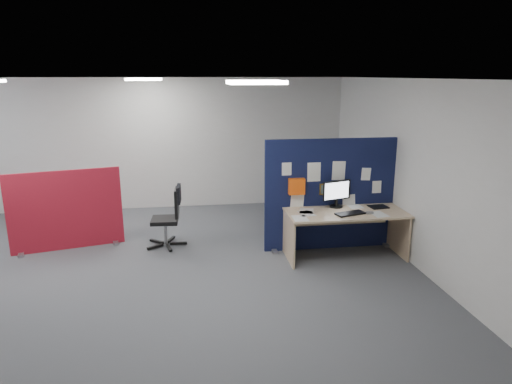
{
  "coord_description": "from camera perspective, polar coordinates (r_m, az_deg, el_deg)",
  "views": [
    {
      "loc": [
        1.26,
        -6.07,
        2.75
      ],
      "look_at": [
        2.25,
        0.65,
        1.0
      ],
      "focal_mm": 32.0,
      "sensor_mm": 36.0,
      "label": 1
    }
  ],
  "objects": [
    {
      "name": "office_chair",
      "position": [
        7.56,
        -10.59,
        -2.56
      ],
      "size": [
        0.64,
        0.67,
        1.0
      ],
      "rotation": [
        0.0,
        0.0,
        -0.05
      ],
      "color": "black",
      "rests_on": "floor"
    },
    {
      "name": "monitor_main",
      "position": [
        7.23,
        10.05,
        -0.06
      ],
      "size": [
        0.47,
        0.2,
        0.42
      ],
      "rotation": [
        0.0,
        0.0,
        0.3
      ],
      "color": "black",
      "rests_on": "main_desk"
    },
    {
      "name": "paper_tray",
      "position": [
        7.42,
        15.05,
        -1.79
      ],
      "size": [
        0.3,
        0.25,
        0.01
      ],
      "primitive_type": "cube",
      "rotation": [
        0.0,
        0.0,
        0.12
      ],
      "color": "black",
      "rests_on": "main_desk"
    },
    {
      "name": "mouse",
      "position": [
        7.04,
        14.03,
        -2.53
      ],
      "size": [
        0.1,
        0.06,
        0.03
      ],
      "primitive_type": "cube",
      "rotation": [
        0.0,
        0.0,
        -0.02
      ],
      "color": "gray",
      "rests_on": "main_desk"
    },
    {
      "name": "red_divider",
      "position": [
        7.9,
        -22.65,
        -2.2
      ],
      "size": [
        1.69,
        0.46,
        1.3
      ],
      "rotation": [
        0.0,
        0.0,
        0.24
      ],
      "color": "maroon",
      "rests_on": "floor"
    },
    {
      "name": "desk_papers",
      "position": [
        6.98,
        9.19,
        -2.54
      ],
      "size": [
        1.44,
        0.81,
        0.0
      ],
      "color": "white",
      "rests_on": "main_desk"
    },
    {
      "name": "main_desk",
      "position": [
        7.16,
        10.99,
        -3.61
      ],
      "size": [
        1.82,
        0.81,
        0.73
      ],
      "color": "#D1AC86",
      "rests_on": "floor"
    },
    {
      "name": "wall_back",
      "position": [
        9.75,
        -15.76,
        5.67
      ],
      "size": [
        9.0,
        0.02,
        2.7
      ],
      "primitive_type": "cube",
      "color": "silver",
      "rests_on": "floor"
    },
    {
      "name": "ceiling_lights",
      "position": [
        6.8,
        -16.64,
        13.2
      ],
      "size": [
        4.1,
        4.1,
        0.04
      ],
      "color": "white",
      "rests_on": "ceiling"
    },
    {
      "name": "wall_right",
      "position": [
        7.02,
        19.34,
        2.13
      ],
      "size": [
        0.02,
        7.0,
        2.7
      ],
      "primitive_type": "cube",
      "color": "silver",
      "rests_on": "floor"
    },
    {
      "name": "keyboard",
      "position": [
        6.95,
        11.7,
        -2.65
      ],
      "size": [
        0.48,
        0.3,
        0.02
      ],
      "primitive_type": "cube",
      "rotation": [
        0.0,
        0.0,
        0.28
      ],
      "color": "black",
      "rests_on": "main_desk"
    },
    {
      "name": "navy_divider",
      "position": [
        7.35,
        9.37,
        -0.34
      ],
      "size": [
        2.18,
        0.3,
        1.79
      ],
      "color": "black",
      "rests_on": "floor"
    },
    {
      "name": "floor",
      "position": [
        6.78,
        -18.6,
        -10.27
      ],
      "size": [
        9.0,
        9.0,
        0.0
      ],
      "primitive_type": "plane",
      "color": "#4F5257",
      "rests_on": "ground"
    },
    {
      "name": "ceiling",
      "position": [
        6.2,
        -20.65,
        13.1
      ],
      "size": [
        9.0,
        7.0,
        0.02
      ],
      "primitive_type": "cube",
      "color": "white",
      "rests_on": "wall_back"
    }
  ]
}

